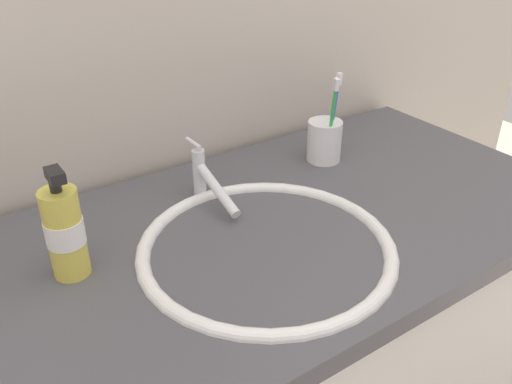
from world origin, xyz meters
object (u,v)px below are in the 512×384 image
Objects in this scene: toothbrush_cup at (324,141)px; soap_dispenser at (65,232)px; faucet at (207,178)px; toothbrush_green at (332,116)px; toothbrush_blue at (334,110)px.

soap_dispenser reaches higher than toothbrush_cup.
toothbrush_cup is (0.28, 0.01, -0.00)m from faucet.
faucet is 0.29m from toothbrush_green.
toothbrush_blue reaches higher than toothbrush_cup.
toothbrush_cup is at bearing 1.44° from faucet.
toothbrush_cup is at bearing 74.88° from toothbrush_green.
toothbrush_cup is 0.07m from toothbrush_blue.
toothbrush_green reaches higher than faucet.
toothbrush_green reaches higher than toothbrush_blue.
soap_dispenser is (-0.58, -0.08, -0.03)m from toothbrush_blue.
toothbrush_cup is 0.07m from toothbrush_green.
toothbrush_blue is at bearing 1.55° from faucet.
soap_dispenser is at bearing -171.88° from toothbrush_blue.
toothbrush_blue is 0.97× the size of toothbrush_green.
toothbrush_green is at bearing -105.12° from toothbrush_cup.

